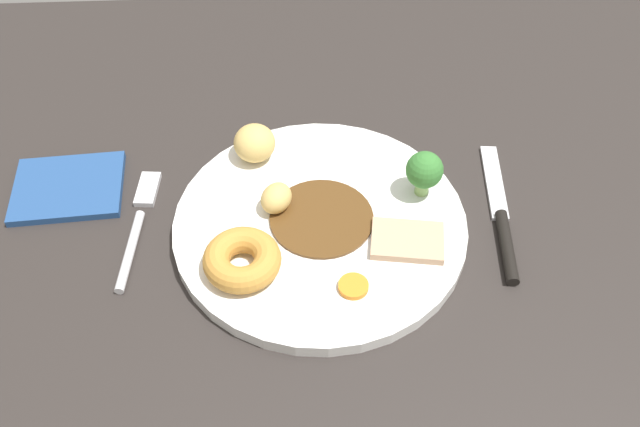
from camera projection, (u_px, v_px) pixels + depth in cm
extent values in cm
cube|color=#2B2623|center=(354.00, 232.00, 70.78)|extent=(120.00, 84.00, 3.60)
cylinder|color=white|center=(320.00, 225.00, 68.10)|extent=(28.51, 28.51, 1.40)
cylinder|color=#563819|center=(322.00, 218.00, 67.59)|extent=(10.12, 10.12, 0.30)
cube|color=tan|center=(407.00, 241.00, 65.36)|extent=(7.38, 5.64, 0.80)
torus|color=#C68938|center=(242.00, 260.00, 62.79)|extent=(7.14, 7.14, 2.49)
ellipsoid|color=#D8B260|center=(276.00, 198.00, 67.70)|extent=(4.21, 4.48, 2.71)
ellipsoid|color=#D8B260|center=(255.00, 143.00, 72.25)|extent=(4.43, 4.65, 3.65)
cylinder|color=orange|center=(353.00, 286.00, 62.03)|extent=(2.74, 2.74, 0.54)
cylinder|color=#8CB766|center=(422.00, 186.00, 69.40)|extent=(1.36, 1.36, 1.85)
sphere|color=#387A33|center=(425.00, 170.00, 67.74)|extent=(3.69, 3.69, 3.69)
cylinder|color=silver|center=(130.00, 251.00, 66.29)|extent=(1.70, 9.54, 0.90)
cube|color=silver|center=(148.00, 189.00, 71.89)|extent=(2.37, 4.65, 0.60)
cylinder|color=black|center=(507.00, 247.00, 66.43)|extent=(1.96, 8.57, 1.20)
cube|color=silver|center=(494.00, 182.00, 72.72)|extent=(2.63, 10.61, 0.40)
cube|color=navy|center=(68.00, 188.00, 71.90)|extent=(11.59, 9.74, 0.80)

